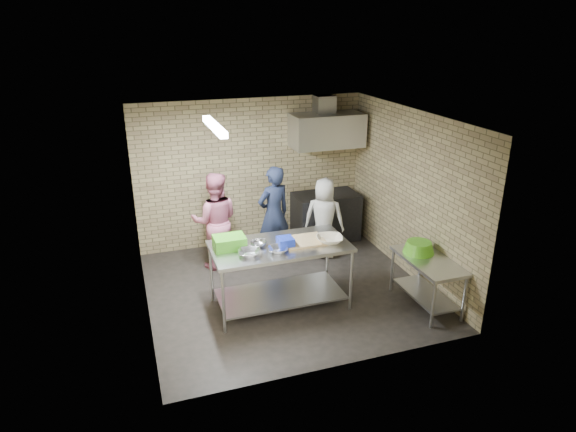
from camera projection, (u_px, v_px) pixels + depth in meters
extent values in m
plane|color=black|center=(286.00, 289.00, 7.94)|extent=(4.20, 4.20, 0.00)
plane|color=black|center=(286.00, 117.00, 6.96)|extent=(4.20, 4.20, 0.00)
cube|color=tan|center=(251.00, 173.00, 9.21)|extent=(4.20, 0.06, 2.70)
cube|color=tan|center=(342.00, 267.00, 5.68)|extent=(4.20, 0.06, 2.70)
cube|color=tan|center=(139.00, 226.00, 6.82)|extent=(0.06, 4.00, 2.70)
cube|color=tan|center=(410.00, 194.00, 8.08)|extent=(0.06, 4.00, 2.70)
cube|color=#BABDC2|center=(280.00, 275.00, 7.33)|extent=(1.96, 0.98, 0.98)
cube|color=silver|center=(426.00, 282.00, 7.37)|extent=(0.60, 1.20, 0.75)
cube|color=black|center=(326.00, 216.00, 9.63)|extent=(1.20, 0.70, 0.90)
cube|color=silver|center=(327.00, 130.00, 9.08)|extent=(1.30, 0.60, 0.60)
cube|color=#A5A8AD|center=(324.00, 104.00, 9.05)|extent=(0.35, 0.30, 0.30)
cube|color=#3F2B19|center=(338.00, 137.00, 9.40)|extent=(0.80, 0.20, 0.04)
cube|color=white|center=(214.00, 126.00, 6.68)|extent=(0.10, 1.25, 0.08)
cube|color=#3A9B1C|center=(229.00, 242.00, 7.01)|extent=(0.44, 0.33, 0.17)
cube|color=#162CAB|center=(285.00, 242.00, 7.05)|extent=(0.22, 0.22, 0.14)
cube|color=tan|center=(304.00, 241.00, 7.23)|extent=(0.60, 0.46, 0.03)
imported|color=silver|center=(249.00, 253.00, 6.81)|extent=(0.37, 0.37, 0.07)
imported|color=#ACADB3|center=(259.00, 244.00, 7.09)|extent=(0.28, 0.28, 0.07)
imported|color=silver|center=(278.00, 250.00, 6.91)|extent=(0.34, 0.34, 0.07)
imported|color=beige|center=(330.00, 239.00, 7.21)|extent=(0.46, 0.46, 0.09)
cylinder|color=green|center=(345.00, 131.00, 9.41)|extent=(0.06, 0.06, 0.15)
imported|color=black|center=(274.00, 214.00, 8.63)|extent=(0.71, 0.57, 1.70)
imported|color=#C66886|center=(215.00, 221.00, 8.39)|extent=(0.92, 0.78, 1.67)
imported|color=white|center=(324.00, 218.00, 8.83)|extent=(0.84, 0.75, 1.44)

